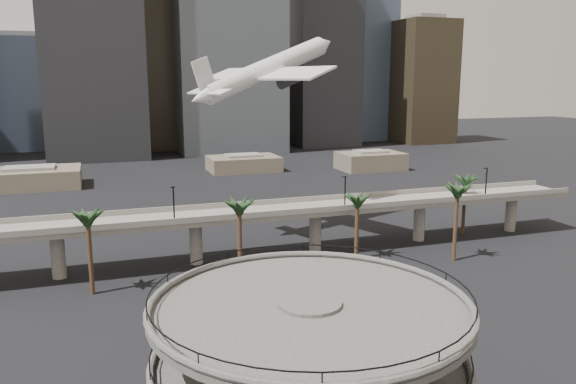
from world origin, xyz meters
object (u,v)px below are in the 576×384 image
object	(u,v)px
car_a	(279,363)
airborne_jet	(267,70)
overpass	(257,217)
car_b	(431,314)

from	to	relation	value
car_a	airborne_jet	bearing A→B (deg)	-9.00
overpass	car_a	distance (m)	40.32
overpass	car_b	size ratio (longest dim) A/B	31.88
car_a	car_b	world-z (taller)	car_a
car_a	overpass	bearing A→B (deg)	-5.81
car_b	car_a	bearing A→B (deg)	110.22
car_a	car_b	size ratio (longest dim) A/B	1.03
car_a	car_b	distance (m)	23.87
overpass	car_a	size ratio (longest dim) A/B	30.87
overpass	airborne_jet	xyz separation A→B (m)	(6.67, 15.42, 25.72)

